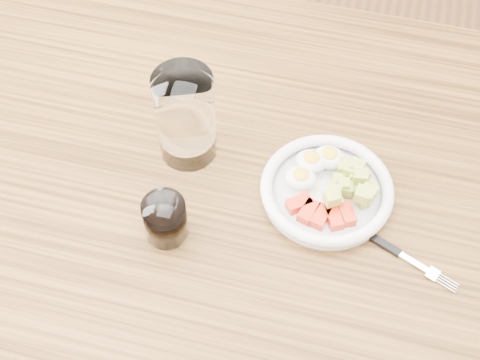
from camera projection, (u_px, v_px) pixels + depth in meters
name	position (u px, v px, depth m)	size (l,w,h in m)	color
dining_table	(244.00, 232.00, 1.07)	(1.50, 0.90, 0.77)	brown
bowl	(327.00, 188.00, 0.98)	(0.20, 0.20, 0.05)	white
fork	(389.00, 247.00, 0.94)	(0.16, 0.08, 0.01)	black
water_glass	(186.00, 117.00, 0.97)	(0.09, 0.09, 0.16)	white
coffee_glass	(165.00, 220.00, 0.93)	(0.06, 0.06, 0.07)	white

